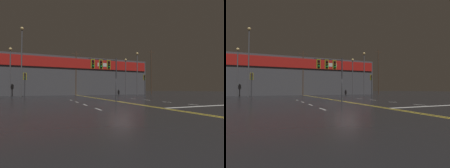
# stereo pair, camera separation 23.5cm
# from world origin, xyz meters

# --- Properties ---
(ground_plane) EXTENTS (200.00, 200.00, 0.00)m
(ground_plane) POSITION_xyz_m (0.00, 0.00, 0.00)
(ground_plane) COLOR black
(road_markings) EXTENTS (13.16, 60.00, 0.01)m
(road_markings) POSITION_xyz_m (0.79, -1.19, 0.00)
(road_markings) COLOR gold
(road_markings) RESTS_ON ground
(traffic_signal_median) EXTENTS (3.20, 0.36, 4.81)m
(traffic_signal_median) POSITION_xyz_m (-1.69, 0.73, 3.72)
(traffic_signal_median) COLOR #38383D
(traffic_signal_median) RESTS_ON ground
(traffic_signal_corner_northwest) EXTENTS (0.42, 0.36, 3.66)m
(traffic_signal_corner_northwest) POSITION_xyz_m (-9.94, 10.03, 2.69)
(traffic_signal_corner_northwest) COLOR #38383D
(traffic_signal_corner_northwest) RESTS_ON ground
(traffic_signal_corner_northeast) EXTENTS (0.42, 0.36, 4.01)m
(traffic_signal_corner_northeast) POSITION_xyz_m (9.57, 10.09, 2.95)
(traffic_signal_corner_northeast) COLOR #38383D
(traffic_signal_corner_northeast) RESTS_ON ground
(streetlight_near_left) EXTENTS (0.56, 0.56, 12.31)m
(streetlight_near_left) POSITION_xyz_m (-10.97, 17.30, 7.58)
(streetlight_near_left) COLOR #59595E
(streetlight_near_left) RESTS_ON ground
(streetlight_median_approach) EXTENTS (0.56, 0.56, 8.67)m
(streetlight_median_approach) POSITION_xyz_m (10.89, 20.07, 5.60)
(streetlight_median_approach) COLOR #59595E
(streetlight_median_approach) RESTS_ON ground
(streetlight_far_left) EXTENTS (0.56, 0.56, 9.17)m
(streetlight_far_left) POSITION_xyz_m (-13.10, 20.44, 5.88)
(streetlight_far_left) COLOR #59595E
(streetlight_far_left) RESTS_ON ground
(streetlight_far_right) EXTENTS (0.56, 0.56, 9.60)m
(streetlight_far_right) POSITION_xyz_m (12.01, 16.69, 6.12)
(streetlight_far_right) COLOR #59595E
(streetlight_far_right) RESTS_ON ground
(building_backdrop) EXTENTS (38.10, 10.23, 9.02)m
(building_backdrop) POSITION_xyz_m (0.00, 28.94, 4.52)
(building_backdrop) COLOR #4C4C51
(building_backdrop) RESTS_ON ground
(utility_pole_row) EXTENTS (45.97, 0.26, 12.45)m
(utility_pole_row) POSITION_xyz_m (0.02, 24.02, 5.92)
(utility_pole_row) COLOR #4C3828
(utility_pole_row) RESTS_ON ground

